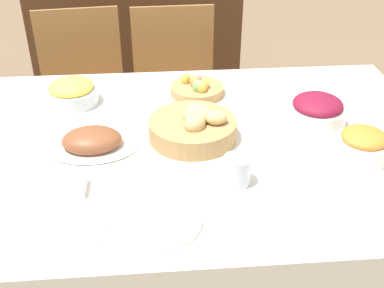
% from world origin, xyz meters
% --- Properties ---
extents(dining_table, '(1.74, 1.14, 0.77)m').
position_xyz_m(dining_table, '(0.00, 0.00, 0.39)').
color(dining_table, silver).
rests_on(dining_table, ground).
extents(chair_far_center, '(0.43, 0.43, 0.93)m').
position_xyz_m(chair_far_center, '(0.01, 0.90, 0.50)').
color(chair_far_center, olive).
rests_on(chair_far_center, ground).
extents(chair_far_left, '(0.46, 0.46, 0.93)m').
position_xyz_m(chair_far_left, '(-0.47, 0.90, 0.50)').
color(chair_far_left, olive).
rests_on(chair_far_left, ground).
extents(sideboard, '(1.33, 0.44, 0.89)m').
position_xyz_m(sideboard, '(-0.21, 1.76, 0.44)').
color(sideboard, '#4C2D19').
rests_on(sideboard, ground).
extents(bread_basket, '(0.29, 0.29, 0.12)m').
position_xyz_m(bread_basket, '(0.02, 0.02, 0.81)').
color(bread_basket, '#AD8451').
rests_on(bread_basket, dining_table).
extents(egg_basket, '(0.21, 0.21, 0.08)m').
position_xyz_m(egg_basket, '(0.06, 0.34, 0.80)').
color(egg_basket, '#AD8451').
rests_on(egg_basket, dining_table).
extents(ham_platter, '(0.30, 0.21, 0.07)m').
position_xyz_m(ham_platter, '(-0.31, -0.02, 0.79)').
color(ham_platter, silver).
rests_on(ham_platter, dining_table).
extents(carrot_bowl, '(0.17, 0.17, 0.10)m').
position_xyz_m(carrot_bowl, '(0.53, -0.15, 0.82)').
color(carrot_bowl, silver).
rests_on(carrot_bowl, dining_table).
extents(pineapple_bowl, '(0.20, 0.20, 0.10)m').
position_xyz_m(pineapple_bowl, '(-0.41, 0.31, 0.82)').
color(pineapple_bowl, silver).
rests_on(pineapple_bowl, dining_table).
extents(beet_salad_bowl, '(0.20, 0.20, 0.11)m').
position_xyz_m(beet_salad_bowl, '(0.45, 0.07, 0.82)').
color(beet_salad_bowl, silver).
rests_on(beet_salad_bowl, dining_table).
extents(dinner_plate, '(0.24, 0.24, 0.01)m').
position_xyz_m(dinner_plate, '(-0.11, -0.39, 0.78)').
color(dinner_plate, silver).
rests_on(dinner_plate, dining_table).
extents(fork, '(0.01, 0.16, 0.00)m').
position_xyz_m(fork, '(-0.25, -0.39, 0.77)').
color(fork, silver).
rests_on(fork, dining_table).
extents(knife, '(0.01, 0.16, 0.00)m').
position_xyz_m(knife, '(0.04, -0.39, 0.77)').
color(knife, silver).
rests_on(knife, dining_table).
extents(spoon, '(0.01, 0.16, 0.00)m').
position_xyz_m(spoon, '(0.07, -0.39, 0.77)').
color(spoon, silver).
rests_on(spoon, dining_table).
extents(drinking_cup, '(0.08, 0.08, 0.09)m').
position_xyz_m(drinking_cup, '(0.12, -0.24, 0.81)').
color(drinking_cup, silver).
rests_on(drinking_cup, dining_table).
extents(butter_dish, '(0.13, 0.08, 0.03)m').
position_xyz_m(butter_dish, '(-0.37, -0.24, 0.79)').
color(butter_dish, silver).
rests_on(butter_dish, dining_table).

